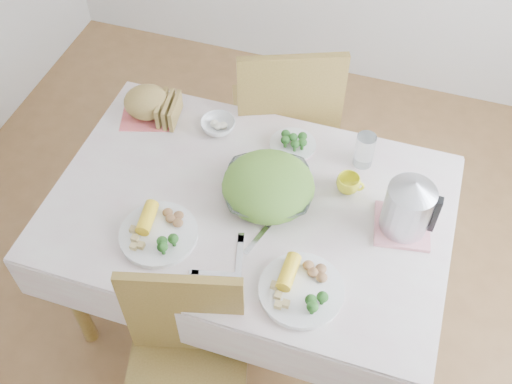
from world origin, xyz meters
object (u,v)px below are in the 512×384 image
(dining_table, at_px, (250,260))
(yellow_mug, at_px, (348,184))
(chair_far, at_px, (283,125))
(electric_kettle, at_px, (408,207))
(dinner_plate_left, at_px, (159,235))
(dinner_plate_right, at_px, (301,290))
(salad_bowl, at_px, (268,190))

(dining_table, bearing_deg, yellow_mug, 28.53)
(chair_far, distance_m, electric_kettle, 1.02)
(dinner_plate_left, relative_size, dinner_plate_right, 0.98)
(dinner_plate_left, xyz_separation_m, yellow_mug, (0.60, 0.42, 0.03))
(dining_table, bearing_deg, dinner_plate_left, -137.73)
(electric_kettle, bearing_deg, yellow_mug, 154.21)
(dinner_plate_right, bearing_deg, electric_kettle, 53.17)
(dining_table, height_order, dinner_plate_right, dinner_plate_right)
(salad_bowl, bearing_deg, electric_kettle, 1.55)
(dinner_plate_left, height_order, yellow_mug, yellow_mug)
(dinner_plate_right, distance_m, electric_kettle, 0.48)
(yellow_mug, height_order, electric_kettle, electric_kettle)
(chair_far, xyz_separation_m, dinner_plate_right, (0.36, -1.04, 0.31))
(dinner_plate_left, bearing_deg, electric_kettle, 20.56)
(chair_far, height_order, yellow_mug, chair_far)
(dinner_plate_left, xyz_separation_m, electric_kettle, (0.83, 0.31, 0.11))
(dinner_plate_left, distance_m, electric_kettle, 0.89)
(salad_bowl, height_order, electric_kettle, electric_kettle)
(chair_far, distance_m, dinner_plate_right, 1.15)
(chair_far, bearing_deg, dinner_plate_left, 56.88)
(dinner_plate_right, bearing_deg, dining_table, 133.24)
(dining_table, xyz_separation_m, electric_kettle, (0.57, 0.07, 0.51))
(dining_table, relative_size, electric_kettle, 5.82)
(salad_bowl, distance_m, yellow_mug, 0.31)
(chair_far, relative_size, electric_kettle, 4.38)
(dinner_plate_left, height_order, electric_kettle, electric_kettle)
(dining_table, height_order, yellow_mug, yellow_mug)
(dining_table, height_order, chair_far, chair_far)
(dinner_plate_right, relative_size, yellow_mug, 3.18)
(chair_far, height_order, electric_kettle, electric_kettle)
(salad_bowl, xyz_separation_m, yellow_mug, (0.28, 0.13, -0.00))
(dining_table, xyz_separation_m, yellow_mug, (0.34, 0.18, 0.42))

